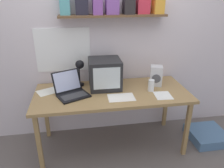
% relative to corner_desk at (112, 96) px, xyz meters
% --- Properties ---
extents(ground_plane, '(12.00, 12.00, 0.00)m').
position_rel_corner_desk_xyz_m(ground_plane, '(0.00, 0.00, -0.69)').
color(ground_plane, '#665C59').
extents(back_wall, '(5.60, 0.24, 2.60)m').
position_rel_corner_desk_xyz_m(back_wall, '(0.00, 0.43, 0.62)').
color(back_wall, silver).
rests_on(back_wall, ground_plane).
extents(corner_desk, '(1.77, 0.76, 0.75)m').
position_rel_corner_desk_xyz_m(corner_desk, '(0.00, 0.00, 0.00)').
color(corner_desk, '#9F7B4B').
rests_on(corner_desk, ground_plane).
extents(crt_monitor, '(0.37, 0.36, 0.35)m').
position_rel_corner_desk_xyz_m(crt_monitor, '(-0.06, 0.15, 0.23)').
color(crt_monitor, '#232326').
rests_on(crt_monitor, corner_desk).
extents(laptop, '(0.43, 0.44, 0.25)m').
position_rel_corner_desk_xyz_m(laptop, '(-0.47, 0.01, 0.12)').
color(laptop, black).
rests_on(laptop, corner_desk).
extents(desk_lamp, '(0.11, 0.16, 0.34)m').
position_rel_corner_desk_xyz_m(desk_lamp, '(-0.35, 0.22, 0.30)').
color(desk_lamp, black).
rests_on(desk_lamp, corner_desk).
extents(juice_glass, '(0.07, 0.07, 0.14)m').
position_rel_corner_desk_xyz_m(juice_glass, '(0.45, -0.04, 0.12)').
color(juice_glass, white).
rests_on(juice_glass, corner_desk).
extents(space_heater, '(0.18, 0.17, 0.24)m').
position_rel_corner_desk_xyz_m(space_heater, '(0.56, 0.11, 0.18)').
color(space_heater, silver).
rests_on(space_heater, corner_desk).
extents(loose_paper_near_monitor, '(0.20, 0.22, 0.00)m').
position_rel_corner_desk_xyz_m(loose_paper_near_monitor, '(0.55, -0.19, 0.06)').
color(loose_paper_near_monitor, white).
rests_on(loose_paper_near_monitor, corner_desk).
extents(open_notebook, '(0.32, 0.28, 0.00)m').
position_rel_corner_desk_xyz_m(open_notebook, '(-0.72, 0.13, 0.06)').
color(open_notebook, white).
rests_on(open_notebook, corner_desk).
extents(loose_paper_near_laptop, '(0.29, 0.20, 0.00)m').
position_rel_corner_desk_xyz_m(loose_paper_near_laptop, '(0.08, -0.16, 0.06)').
color(loose_paper_near_laptop, white).
rests_on(loose_paper_near_laptop, corner_desk).
extents(floor_cushion, '(0.46, 0.46, 0.12)m').
position_rel_corner_desk_xyz_m(floor_cushion, '(1.26, -0.10, -0.63)').
color(floor_cushion, '#4F729A').
rests_on(floor_cushion, ground_plane).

